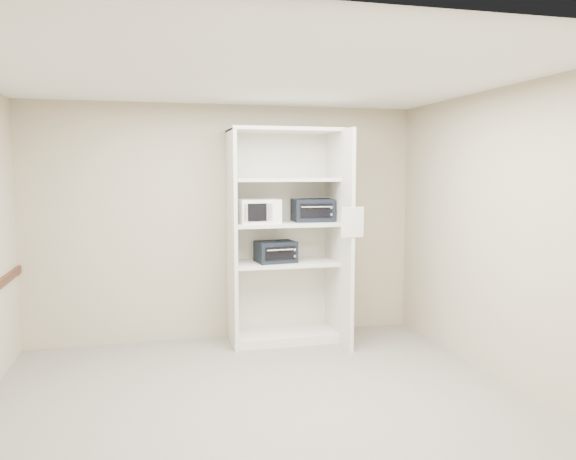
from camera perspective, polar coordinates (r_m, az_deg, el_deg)
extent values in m
cube|color=slate|center=(4.93, -2.89, -17.22)|extent=(4.50, 4.00, 0.01)
cube|color=white|center=(4.60, -3.07, 15.45)|extent=(4.50, 4.00, 0.01)
cube|color=tan|center=(6.54, -6.29, 0.74)|extent=(4.50, 0.02, 2.70)
cube|color=tan|center=(2.67, 5.24, -6.91)|extent=(4.50, 0.02, 2.70)
cube|color=tan|center=(5.46, 20.89, -0.65)|extent=(0.02, 4.00, 2.70)
cube|color=silver|center=(6.24, -5.71, -0.88)|extent=(0.04, 0.60, 2.40)
cube|color=silver|center=(6.38, 5.22, -0.73)|extent=(0.04, 0.90, 2.40)
cube|color=silver|center=(6.65, -0.96, -0.43)|extent=(1.24, 0.02, 2.40)
cube|color=silver|center=(6.61, -0.38, -10.67)|extent=(1.16, 0.56, 0.10)
cube|color=silver|center=(6.41, -0.38, -3.37)|extent=(1.16, 0.56, 0.04)
cube|color=silver|center=(6.36, -0.39, 0.63)|extent=(1.16, 0.56, 0.04)
cube|color=silver|center=(6.33, -0.39, 5.14)|extent=(1.16, 0.56, 0.04)
cube|color=silver|center=(6.34, -0.39, 10.12)|extent=(1.24, 0.60, 0.04)
cube|color=white|center=(6.23, -3.04, 1.93)|extent=(0.47, 0.37, 0.27)
cube|color=black|center=(6.45, 2.51, 2.03)|extent=(0.46, 0.35, 0.26)
cube|color=black|center=(6.34, -1.27, -2.22)|extent=(0.46, 0.37, 0.24)
cube|color=white|center=(5.92, 6.59, 0.79)|extent=(0.25, 0.02, 0.31)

